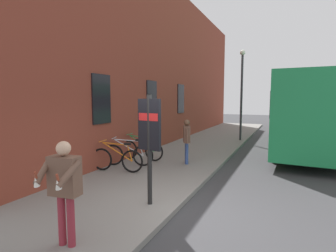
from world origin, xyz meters
TOP-DOWN VIEW (x-y plane):
  - ground at (6.00, -1.00)m, footprint 60.00×60.00m
  - sidewalk_pavement at (8.00, 1.75)m, footprint 24.00×3.50m
  - station_facade at (8.99, 3.80)m, footprint 22.00×0.65m
  - bicycle_far_end at (1.82, 2.80)m, footprint 0.48×1.76m
  - bicycle_mid_rack at (2.60, 2.87)m, footprint 0.68×1.70m
  - bicycle_beside_lamp at (3.51, 2.88)m, footprint 0.48×1.77m
  - transit_info_sign at (-0.05, 0.62)m, footprint 0.16×0.56m
  - city_bus at (9.25, -3.00)m, footprint 10.60×2.97m
  - pedestrian_by_facade at (3.69, 1.15)m, footprint 0.55×0.39m
  - tourist_with_hotdogs at (-2.07, 1.02)m, footprint 0.61×0.64m
  - street_lamp at (9.95, 0.30)m, footprint 0.28×0.28m

SIDE VIEW (x-z plane):
  - ground at x=6.00m, z-range 0.00..0.00m
  - sidewalk_pavement at x=8.00m, z-range 0.00..0.12m
  - bicycle_far_end at x=1.82m, z-range 0.02..1.00m
  - bicycle_mid_rack at x=2.60m, z-range 0.02..1.00m
  - bicycle_beside_lamp at x=3.51m, z-range 0.02..1.00m
  - pedestrian_by_facade at x=3.69m, z-range 0.29..1.86m
  - tourist_with_hotdogs at x=-2.07m, z-range 0.32..1.98m
  - transit_info_sign at x=-0.05m, z-range 0.52..2.92m
  - city_bus at x=9.25m, z-range 0.24..3.59m
  - street_lamp at x=9.95m, z-range 0.59..5.48m
  - station_facade at x=8.99m, z-range 0.00..8.16m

